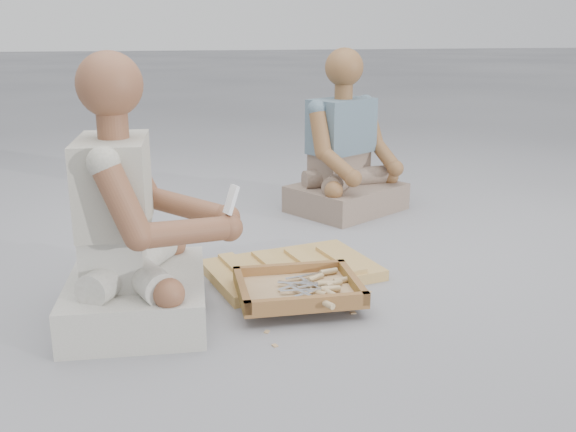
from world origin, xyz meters
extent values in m
plane|color=#929297|center=(0.00, 0.00, 0.00)|extent=(60.00, 60.00, 0.00)
cube|color=#AB7A42|center=(-0.01, 0.23, 0.02)|extent=(0.74, 0.57, 0.04)
cube|color=brown|center=(-0.06, -0.07, 0.05)|extent=(0.46, 0.37, 0.01)
cube|color=brown|center=(-0.05, 0.09, 0.08)|extent=(0.44, 0.05, 0.04)
cube|color=brown|center=(-0.07, -0.23, 0.08)|extent=(0.44, 0.05, 0.04)
cube|color=brown|center=(0.15, -0.08, 0.08)|extent=(0.04, 0.36, 0.04)
cube|color=brown|center=(-0.27, -0.06, 0.08)|extent=(0.04, 0.36, 0.04)
cube|color=tan|center=(-0.06, -0.07, 0.06)|extent=(0.40, 0.32, 0.01)
cube|color=silver|center=(0.00, -0.06, 0.07)|extent=(0.07, 0.14, 0.00)
cylinder|color=#A38856|center=(0.04, -0.17, 0.07)|extent=(0.05, 0.07, 0.02)
cube|color=silver|center=(-0.05, -0.15, 0.08)|extent=(0.08, 0.14, 0.00)
cylinder|color=#A38856|center=(0.00, -0.25, 0.08)|extent=(0.05, 0.07, 0.02)
cube|color=silver|center=(-0.02, 0.01, 0.08)|extent=(0.15, 0.04, 0.00)
cylinder|color=#A38856|center=(0.09, 0.04, 0.08)|extent=(0.07, 0.04, 0.02)
cube|color=silver|center=(-0.07, -0.05, 0.07)|extent=(0.14, 0.08, 0.00)
cylinder|color=#A38856|center=(0.03, 0.00, 0.07)|extent=(0.07, 0.05, 0.02)
cube|color=silver|center=(-0.07, -0.04, 0.07)|extent=(0.10, 0.13, 0.00)
cylinder|color=#A38856|center=(0.00, -0.13, 0.07)|extent=(0.06, 0.07, 0.02)
cube|color=silver|center=(-0.03, -0.13, 0.08)|extent=(0.14, 0.08, 0.00)
cylinder|color=#A38856|center=(0.07, -0.09, 0.08)|extent=(0.07, 0.05, 0.02)
cube|color=silver|center=(-0.06, -0.05, 0.08)|extent=(0.15, 0.05, 0.00)
cylinder|color=#A38856|center=(0.05, -0.08, 0.08)|extent=(0.07, 0.04, 0.02)
cube|color=silver|center=(-0.06, -0.12, 0.08)|extent=(0.15, 0.03, 0.00)
cylinder|color=#A38856|center=(0.05, -0.13, 0.08)|extent=(0.07, 0.03, 0.02)
cube|color=silver|center=(0.01, -0.07, 0.08)|extent=(0.15, 0.04, 0.00)
cylinder|color=#A38856|center=(0.12, -0.05, 0.08)|extent=(0.07, 0.03, 0.02)
cube|color=tan|center=(0.18, 0.22, 0.00)|extent=(0.02, 0.02, 0.00)
cube|color=tan|center=(0.12, -0.19, 0.00)|extent=(0.02, 0.02, 0.00)
cube|color=tan|center=(-0.25, 0.11, 0.00)|extent=(0.02, 0.02, 0.00)
cube|color=tan|center=(0.00, 0.27, 0.00)|extent=(0.02, 0.02, 0.00)
cube|color=tan|center=(0.19, 0.28, 0.00)|extent=(0.02, 0.02, 0.00)
cube|color=tan|center=(-0.12, 0.08, 0.00)|extent=(0.02, 0.02, 0.00)
cube|color=tan|center=(0.19, -0.03, 0.00)|extent=(0.02, 0.02, 0.00)
cube|color=tan|center=(-0.02, 0.09, 0.00)|extent=(0.02, 0.02, 0.00)
cube|color=tan|center=(-0.22, -0.26, 0.00)|extent=(0.02, 0.02, 0.00)
cube|color=tan|center=(0.09, 0.02, 0.00)|extent=(0.02, 0.02, 0.00)
cube|color=tan|center=(0.24, -0.02, 0.00)|extent=(0.02, 0.02, 0.00)
cube|color=tan|center=(-0.27, 0.30, 0.00)|extent=(0.02, 0.02, 0.00)
cube|color=tan|center=(-0.21, -0.36, 0.00)|extent=(0.02, 0.02, 0.00)
cube|color=tan|center=(0.18, 0.09, 0.00)|extent=(0.02, 0.02, 0.00)
cube|color=#B8B5AB|center=(-0.64, -0.04, 0.08)|extent=(0.52, 0.63, 0.15)
cube|color=#B8B5AB|center=(-0.70, -0.03, 0.24)|extent=(0.23, 0.34, 0.18)
cube|color=#B6AFA1|center=(-0.69, -0.03, 0.49)|extent=(0.25, 0.38, 0.31)
sphere|color=brown|center=(-0.68, -0.03, 0.82)|extent=(0.21, 0.21, 0.21)
sphere|color=brown|center=(-0.31, 0.00, 0.34)|extent=(0.10, 0.10, 0.10)
sphere|color=brown|center=(-0.32, -0.12, 0.34)|extent=(0.10, 0.10, 0.10)
cube|color=gray|center=(0.52, 1.13, 0.07)|extent=(0.72, 0.68, 0.15)
cube|color=gray|center=(0.49, 1.18, 0.24)|extent=(0.37, 0.33, 0.18)
cube|color=slate|center=(0.50, 1.17, 0.47)|extent=(0.42, 0.37, 0.30)
sphere|color=brown|center=(0.50, 1.16, 0.79)|extent=(0.21, 0.21, 0.21)
sphere|color=brown|center=(0.77, 1.05, 0.25)|extent=(0.09, 0.09, 0.09)
sphere|color=brown|center=(0.47, 0.87, 0.25)|extent=(0.09, 0.09, 0.09)
cube|color=white|center=(-0.31, -0.12, 0.43)|extent=(0.06, 0.05, 0.10)
cube|color=black|center=(-0.31, -0.12, 0.44)|extent=(0.02, 0.03, 0.03)
camera|label=1|loc=(-0.59, -2.20, 0.99)|focal=40.00mm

